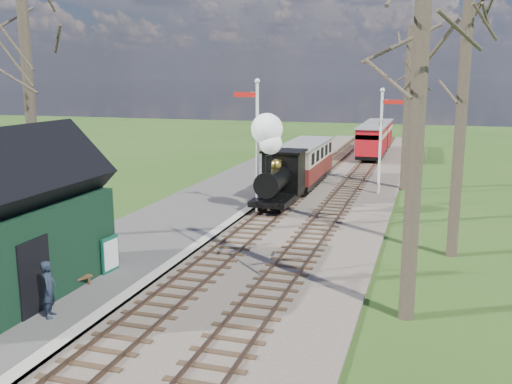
% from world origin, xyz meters
% --- Properties ---
extents(distant_hills, '(114.40, 48.00, 22.02)m').
position_xyz_m(distant_hills, '(1.40, 64.38, -16.21)').
color(distant_hills, '#385B23').
rests_on(distant_hills, ground).
extents(ballast_bed, '(8.00, 60.00, 0.10)m').
position_xyz_m(ballast_bed, '(1.30, 22.00, 0.05)').
color(ballast_bed, brown).
rests_on(ballast_bed, ground).
extents(track_near, '(1.60, 60.00, 0.15)m').
position_xyz_m(track_near, '(0.00, 22.00, 0.10)').
color(track_near, brown).
rests_on(track_near, ground).
extents(track_far, '(1.60, 60.00, 0.15)m').
position_xyz_m(track_far, '(2.60, 22.00, 0.10)').
color(track_far, brown).
rests_on(track_far, ground).
extents(platform, '(5.00, 44.00, 0.20)m').
position_xyz_m(platform, '(-3.50, 14.00, 0.10)').
color(platform, '#474442').
rests_on(platform, ground).
extents(coping_strip, '(0.40, 44.00, 0.21)m').
position_xyz_m(coping_strip, '(-1.20, 14.00, 0.10)').
color(coping_strip, '#B2AD9E').
rests_on(coping_strip, ground).
extents(station_shed, '(3.25, 6.30, 4.78)m').
position_xyz_m(station_shed, '(-4.30, 4.00, 2.27)').
color(station_shed, black).
rests_on(station_shed, platform).
extents(semaphore_near, '(1.22, 0.24, 6.22)m').
position_xyz_m(semaphore_near, '(-0.77, 16.00, 3.62)').
color(semaphore_near, silver).
rests_on(semaphore_near, ground).
extents(semaphore_far, '(1.22, 0.24, 5.72)m').
position_xyz_m(semaphore_far, '(4.37, 22.00, 3.35)').
color(semaphore_far, silver).
rests_on(semaphore_far, ground).
extents(bare_trees, '(15.51, 22.39, 12.00)m').
position_xyz_m(bare_trees, '(1.33, 10.10, 5.21)').
color(bare_trees, '#382D23').
rests_on(bare_trees, ground).
extents(fence_line, '(12.60, 0.08, 1.00)m').
position_xyz_m(fence_line, '(0.30, 36.00, 0.55)').
color(fence_line, slate).
rests_on(fence_line, ground).
extents(locomotive, '(1.81, 4.22, 4.52)m').
position_xyz_m(locomotive, '(-0.01, 16.94, 2.09)').
color(locomotive, black).
rests_on(locomotive, ground).
extents(coach, '(2.11, 7.24, 2.22)m').
position_xyz_m(coach, '(0.00, 23.01, 1.53)').
color(coach, black).
rests_on(coach, ground).
extents(red_carriage_a, '(2.02, 4.99, 2.12)m').
position_xyz_m(red_carriage_a, '(2.60, 34.79, 1.47)').
color(red_carriage_a, black).
rests_on(red_carriage_a, ground).
extents(red_carriage_b, '(2.02, 4.99, 2.12)m').
position_xyz_m(red_carriage_b, '(2.60, 40.29, 1.47)').
color(red_carriage_b, black).
rests_on(red_carriage_b, ground).
extents(sign_board, '(0.18, 0.78, 1.14)m').
position_xyz_m(sign_board, '(-2.65, 6.42, 0.77)').
color(sign_board, '#0F4635').
rests_on(sign_board, platform).
extents(bench, '(0.99, 1.55, 0.86)m').
position_xyz_m(bench, '(-3.19, 4.75, 0.60)').
color(bench, '#4D331B').
rests_on(bench, platform).
extents(person, '(0.54, 0.65, 1.51)m').
position_xyz_m(person, '(-2.29, 2.90, 0.96)').
color(person, '#1B2432').
rests_on(person, platform).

